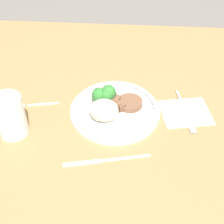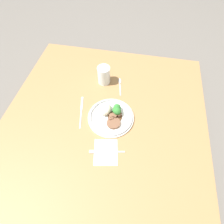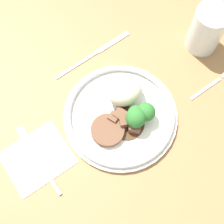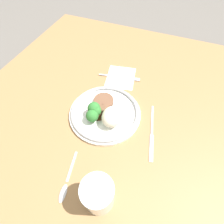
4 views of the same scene
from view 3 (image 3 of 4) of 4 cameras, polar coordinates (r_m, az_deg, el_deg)
The scene contains 8 objects.
ground_plane at distance 0.74m, azimuth -0.98°, elevation 0.00°, with size 8.00×8.00×0.00m, color #5B5651.
dining_table at distance 0.73m, azimuth -1.00°, elevation 0.53°, with size 1.19×1.12×0.04m.
napkin at distance 0.69m, azimuth -13.48°, elevation -8.19°, with size 0.15×0.14×0.00m.
plate at distance 0.68m, azimuth 1.97°, elevation -0.13°, with size 0.25×0.25×0.07m.
juice_glass at distance 0.78m, azimuth 16.84°, elevation 14.00°, with size 0.08×0.08×0.11m.
fork at distance 0.69m, azimuth -13.83°, elevation -7.51°, with size 0.04×0.17×0.00m.
knife at distance 0.78m, azimuth -2.96°, elevation 10.74°, with size 0.21×0.06×0.00m.
spoon at distance 0.79m, azimuth 19.76°, elevation 6.21°, with size 0.15×0.04×0.01m.
Camera 3 is at (-0.10, -0.25, 0.69)m, focal length 50.00 mm.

